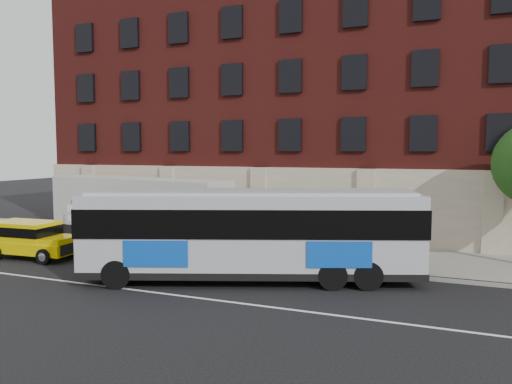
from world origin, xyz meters
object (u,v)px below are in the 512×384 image
at_px(sign_pole, 71,219).
at_px(shipping_container, 138,213).
at_px(city_bus, 251,231).
at_px(yellow_suv, 30,237).

relative_size(sign_pole, shipping_container, 0.22).
height_order(sign_pole, city_bus, city_bus).
relative_size(sign_pole, yellow_suv, 0.54).
bearing_deg(city_bus, yellow_suv, -179.32).
distance_m(sign_pole, shipping_container, 3.57).
bearing_deg(sign_pole, yellow_suv, -86.57).
relative_size(city_bus, shipping_container, 1.18).
bearing_deg(yellow_suv, city_bus, 0.68).
height_order(yellow_suv, shipping_container, shipping_container).
distance_m(city_bus, yellow_suv, 11.37).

